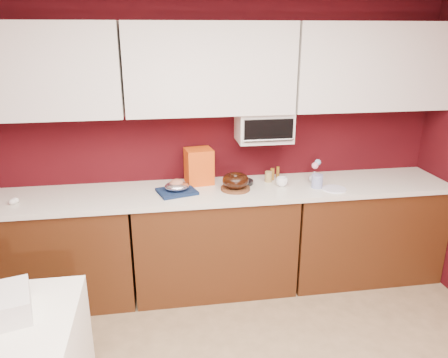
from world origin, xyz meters
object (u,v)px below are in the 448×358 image
(pandoro_box, at_px, (199,166))
(blue_jar, at_px, (317,181))
(flower_vase, at_px, (314,176))
(bundt_cake, at_px, (236,180))
(toaster_oven, at_px, (264,126))
(foil_ham_nest, at_px, (177,186))
(coffee_mug, at_px, (282,181))

(pandoro_box, xyz_separation_m, blue_jar, (0.95, -0.27, -0.09))
(flower_vase, bearing_deg, pandoro_box, 172.03)
(pandoro_box, relative_size, blue_jar, 2.70)
(pandoro_box, xyz_separation_m, flower_vase, (0.97, -0.14, -0.10))
(blue_jar, relative_size, flower_vase, 1.02)
(bundt_cake, height_order, flower_vase, bundt_cake)
(blue_jar, bearing_deg, bundt_cake, 175.69)
(toaster_oven, relative_size, blue_jar, 4.08)
(toaster_oven, xyz_separation_m, pandoro_box, (-0.55, 0.01, -0.33))
(blue_jar, xyz_separation_m, flower_vase, (0.02, 0.13, -0.00))
(foil_ham_nest, xyz_separation_m, blue_jar, (1.15, -0.06, 0.00))
(bundt_cake, relative_size, blue_jar, 1.96)
(toaster_oven, bearing_deg, pandoro_box, 178.53)
(bundt_cake, distance_m, pandoro_box, 0.36)
(foil_ham_nest, height_order, flower_vase, flower_vase)
(foil_ham_nest, bearing_deg, pandoro_box, 46.08)
(foil_ham_nest, xyz_separation_m, flower_vase, (1.17, 0.07, -0.00))
(bundt_cake, relative_size, flower_vase, 1.99)
(blue_jar, bearing_deg, toaster_oven, 147.87)
(foil_ham_nest, relative_size, flower_vase, 1.78)
(foil_ham_nest, xyz_separation_m, coffee_mug, (0.87, 0.02, -0.01))
(bundt_cake, relative_size, foil_ham_nest, 1.12)
(bundt_cake, xyz_separation_m, blue_jar, (0.67, -0.05, -0.02))
(coffee_mug, relative_size, flower_vase, 0.84)
(coffee_mug, bearing_deg, bundt_cake, -176.46)
(bundt_cake, bearing_deg, coffee_mug, 3.54)
(blue_jar, bearing_deg, foil_ham_nest, 177.18)
(foil_ham_nest, height_order, blue_jar, blue_jar)
(foil_ham_nest, bearing_deg, coffee_mug, 1.23)
(toaster_oven, bearing_deg, bundt_cake, -143.68)
(bundt_cake, relative_size, coffee_mug, 2.36)
(bundt_cake, height_order, blue_jar, bundt_cake)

